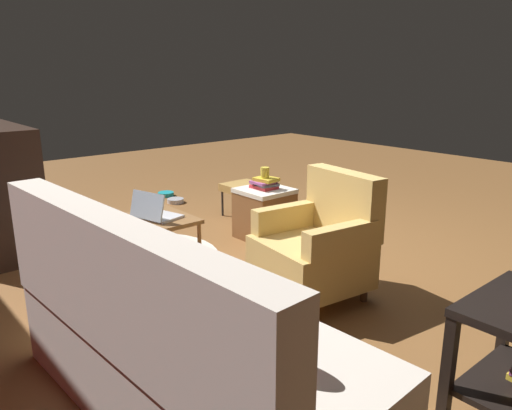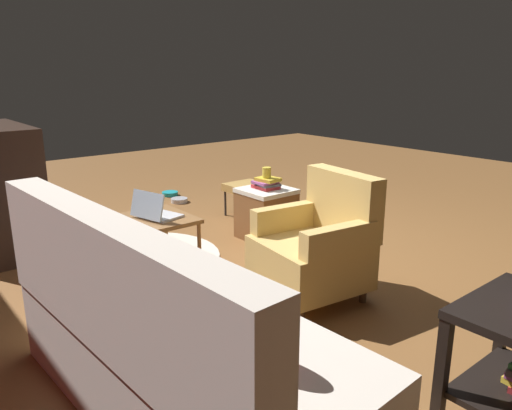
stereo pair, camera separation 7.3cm
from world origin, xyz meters
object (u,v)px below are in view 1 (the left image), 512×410
at_px(laptop_desk, 159,224).
at_px(ottoman, 244,188).
at_px(couch, 182,347).
at_px(book_stack_hamper, 265,183).
at_px(armchair, 318,246).
at_px(wicker_hamper, 264,213).
at_px(tv_remote, 264,184).
at_px(pet_bowl_teal, 166,194).
at_px(yellow_mug, 265,173).
at_px(pet_bowl_steel, 175,201).
at_px(laptop, 155,212).

xyz_separation_m(laptop_desk, ottoman, (0.84, -1.52, -0.11)).
relative_size(couch, book_stack_hamper, 7.34).
xyz_separation_m(armchair, book_stack_hamper, (1.16, -0.54, 0.17)).
bearing_deg(wicker_hamper, tv_remote, -38.66).
relative_size(laptop_desk, pet_bowl_teal, 2.80).
relative_size(laptop_desk, tv_remote, 3.50).
xyz_separation_m(couch, laptop_desk, (1.44, -0.72, 0.09)).
height_order(wicker_hamper, pet_bowl_teal, wicker_hamper).
bearing_deg(armchair, wicker_hamper, -24.80).
height_order(laptop_desk, wicker_hamper, same).
distance_m(laptop_desk, tv_remote, 1.32).
bearing_deg(book_stack_hamper, couch, 129.70).
relative_size(armchair, laptop_desk, 1.55).
bearing_deg(yellow_mug, wicker_hamper, -35.67).
relative_size(pet_bowl_steel, pet_bowl_teal, 1.00).
bearing_deg(yellow_mug, armchair, 155.36).
relative_size(armchair, laptop, 2.34).
relative_size(book_stack_hamper, yellow_mug, 2.64).
bearing_deg(pet_bowl_steel, laptop, 144.85).
bearing_deg(book_stack_hamper, armchair, 155.19).
bearing_deg(tv_remote, yellow_mug, 164.20).
xyz_separation_m(laptop_desk, laptop, (-0.01, 0.04, 0.11)).
bearing_deg(couch, yellow_mug, -50.44).
distance_m(couch, armchair, 1.46).
height_order(tv_remote, ottoman, tv_remote).
relative_size(tv_remote, pet_bowl_steel, 0.80).
distance_m(yellow_mug, ottoman, 0.83).
relative_size(armchair, book_stack_hamper, 3.30).
bearing_deg(couch, laptop_desk, -26.62).
xyz_separation_m(laptop_desk, tv_remote, (0.27, -1.29, 0.07)).
bearing_deg(laptop_desk, pet_bowl_steel, -34.44).
bearing_deg(book_stack_hamper, pet_bowl_steel, -1.18).
xyz_separation_m(yellow_mug, tv_remote, (0.12, -0.09, -0.14)).
relative_size(wicker_hamper, pet_bowl_steel, 2.40).
xyz_separation_m(armchair, tv_remote, (1.26, -0.62, 0.13)).
bearing_deg(laptop_desk, yellow_mug, -82.86).
relative_size(couch, tv_remote, 12.11).
bearing_deg(tv_remote, laptop_desk, 124.10).
xyz_separation_m(laptop_desk, wicker_hamper, (0.17, -1.21, -0.18)).
relative_size(couch, wicker_hamper, 4.04).
distance_m(armchair, tv_remote, 1.41).
distance_m(laptop_desk, wicker_hamper, 1.24).
bearing_deg(laptop, armchair, -143.97).
bearing_deg(pet_bowl_teal, wicker_hamper, 176.71).
height_order(couch, pet_bowl_teal, couch).
relative_size(laptop_desk, yellow_mug, 5.60).
xyz_separation_m(laptop, ottoman, (0.85, -1.56, -0.22)).
distance_m(laptop_desk, pet_bowl_teal, 2.58).
height_order(laptop, book_stack_hamper, laptop).
height_order(armchair, book_stack_hamper, armchair).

